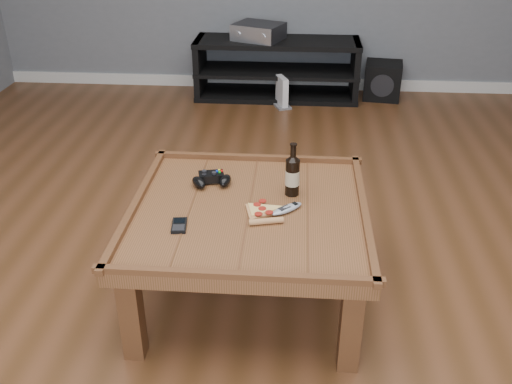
# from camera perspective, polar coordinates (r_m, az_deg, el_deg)

# --- Properties ---
(ground) EXTENTS (6.00, 6.00, 0.00)m
(ground) POSITION_cam_1_polar(r_m,az_deg,el_deg) (2.68, -0.66, -10.02)
(ground) COLOR #492A14
(ground) RESTS_ON ground
(baseboard) EXTENTS (5.00, 0.02, 0.10)m
(baseboard) POSITION_cam_1_polar(r_m,az_deg,el_deg) (5.33, 2.17, 10.87)
(baseboard) COLOR silver
(baseboard) RESTS_ON ground
(coffee_table) EXTENTS (1.03, 1.03, 0.48)m
(coffee_table) POSITION_cam_1_polar(r_m,az_deg,el_deg) (2.45, -0.71, -2.86)
(coffee_table) COLOR #4E3116
(coffee_table) RESTS_ON ground
(media_console) EXTENTS (1.40, 0.45, 0.50)m
(media_console) POSITION_cam_1_polar(r_m,az_deg,el_deg) (5.04, 2.09, 12.16)
(media_console) COLOR black
(media_console) RESTS_ON ground
(beer_bottle) EXTENTS (0.06, 0.06, 0.24)m
(beer_bottle) POSITION_cam_1_polar(r_m,az_deg,el_deg) (2.49, 3.67, 1.78)
(beer_bottle) COLOR black
(beer_bottle) RESTS_ON coffee_table
(game_controller) EXTENTS (0.20, 0.15, 0.05)m
(game_controller) POSITION_cam_1_polar(r_m,az_deg,el_deg) (2.61, -4.45, 1.27)
(game_controller) COLOR black
(game_controller) RESTS_ON coffee_table
(pizza_slice) EXTENTS (0.21, 0.28, 0.03)m
(pizza_slice) POSITION_cam_1_polar(r_m,az_deg,el_deg) (2.38, 0.68, -2.02)
(pizza_slice) COLOR tan
(pizza_slice) RESTS_ON coffee_table
(smartphone) EXTENTS (0.07, 0.11, 0.01)m
(smartphone) POSITION_cam_1_polar(r_m,az_deg,el_deg) (2.31, -7.70, -3.32)
(smartphone) COLOR black
(smartphone) RESTS_ON coffee_table
(remote_control) EXTENTS (0.15, 0.14, 0.02)m
(remote_control) POSITION_cam_1_polar(r_m,az_deg,el_deg) (2.40, 3.10, -1.68)
(remote_control) COLOR gray
(remote_control) RESTS_ON coffee_table
(av_receiver) EXTENTS (0.47, 0.44, 0.13)m
(av_receiver) POSITION_cam_1_polar(r_m,az_deg,el_deg) (4.97, 0.24, 15.75)
(av_receiver) COLOR black
(av_receiver) RESTS_ON media_console
(subwoofer) EXTENTS (0.35, 0.35, 0.31)m
(subwoofer) POSITION_cam_1_polar(r_m,az_deg,el_deg) (5.16, 12.54, 10.84)
(subwoofer) COLOR black
(subwoofer) RESTS_ON ground
(game_console) EXTENTS (0.18, 0.23, 0.25)m
(game_console) POSITION_cam_1_polar(r_m,az_deg,el_deg) (4.84, 2.60, 9.83)
(game_console) COLOR slate
(game_console) RESTS_ON ground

